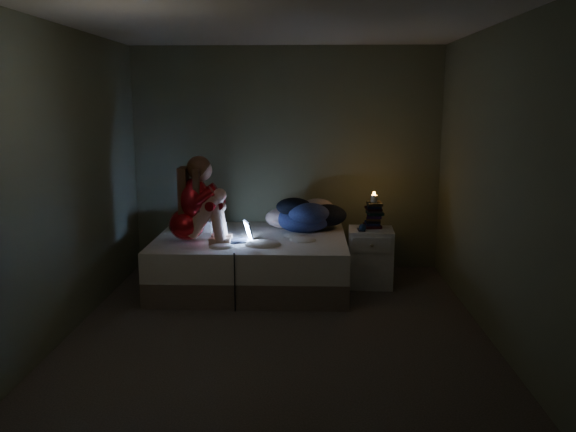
{
  "coord_description": "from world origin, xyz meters",
  "views": [
    {
      "loc": [
        0.24,
        -4.93,
        1.98
      ],
      "look_at": [
        0.05,
        1.0,
        0.8
      ],
      "focal_mm": 36.26,
      "sensor_mm": 36.0,
      "label": 1
    }
  ],
  "objects_px": {
    "nightstand": "(370,257)",
    "phone": "(362,230)",
    "laptop": "(236,231)",
    "candle": "(374,197)",
    "bed": "(252,261)",
    "woman": "(186,199)"
  },
  "relations": [
    {
      "from": "laptop",
      "to": "bed",
      "type": "bearing_deg",
      "value": 40.64
    },
    {
      "from": "candle",
      "to": "laptop",
      "type": "bearing_deg",
      "value": -164.55
    },
    {
      "from": "woman",
      "to": "laptop",
      "type": "xyz_separation_m",
      "value": [
        0.5,
        0.05,
        -0.34
      ]
    },
    {
      "from": "nightstand",
      "to": "phone",
      "type": "bearing_deg",
      "value": -141.55
    },
    {
      "from": "woman",
      "to": "laptop",
      "type": "height_order",
      "value": "woman"
    },
    {
      "from": "bed",
      "to": "woman",
      "type": "distance_m",
      "value": 1.0
    },
    {
      "from": "laptop",
      "to": "candle",
      "type": "bearing_deg",
      "value": -3.82
    },
    {
      "from": "candle",
      "to": "bed",
      "type": "bearing_deg",
      "value": -172.55
    },
    {
      "from": "bed",
      "to": "woman",
      "type": "bearing_deg",
      "value": -155.84
    },
    {
      "from": "woman",
      "to": "laptop",
      "type": "bearing_deg",
      "value": 4.65
    },
    {
      "from": "bed",
      "to": "nightstand",
      "type": "xyz_separation_m",
      "value": [
        1.28,
        0.08,
        0.04
      ]
    },
    {
      "from": "candle",
      "to": "phone",
      "type": "relative_size",
      "value": 0.57
    },
    {
      "from": "nightstand",
      "to": "phone",
      "type": "xyz_separation_m",
      "value": [
        -0.11,
        -0.08,
        0.32
      ]
    },
    {
      "from": "nightstand",
      "to": "candle",
      "type": "height_order",
      "value": "candle"
    },
    {
      "from": "bed",
      "to": "nightstand",
      "type": "height_order",
      "value": "nightstand"
    },
    {
      "from": "nightstand",
      "to": "candle",
      "type": "distance_m",
      "value": 0.66
    },
    {
      "from": "nightstand",
      "to": "candle",
      "type": "bearing_deg",
      "value": 74.0
    },
    {
      "from": "nightstand",
      "to": "laptop",
      "type": "bearing_deg",
      "value": -164.35
    },
    {
      "from": "laptop",
      "to": "candle",
      "type": "height_order",
      "value": "candle"
    },
    {
      "from": "bed",
      "to": "laptop",
      "type": "bearing_deg",
      "value": -120.09
    },
    {
      "from": "woman",
      "to": "nightstand",
      "type": "xyz_separation_m",
      "value": [
        1.91,
        0.36,
        -0.69
      ]
    },
    {
      "from": "phone",
      "to": "bed",
      "type": "bearing_deg",
      "value": 174.2
    }
  ]
}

